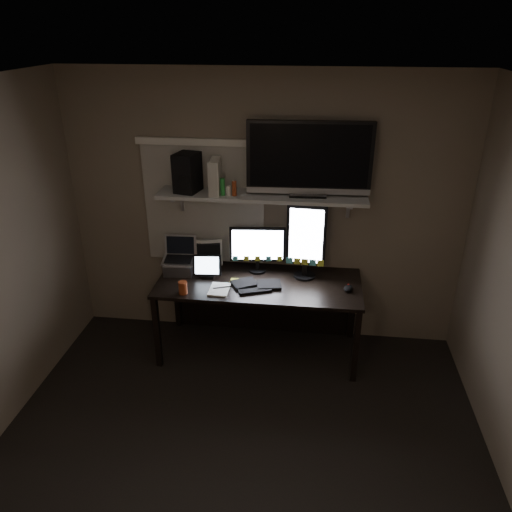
% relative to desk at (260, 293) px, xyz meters
% --- Properties ---
extents(floor, '(3.60, 3.60, 0.00)m').
position_rel_desk_xyz_m(floor, '(0.00, -1.55, -0.55)').
color(floor, black).
rests_on(floor, ground).
extents(ceiling, '(3.60, 3.60, 0.00)m').
position_rel_desk_xyz_m(ceiling, '(0.00, -1.55, 1.95)').
color(ceiling, silver).
rests_on(ceiling, back_wall).
extents(back_wall, '(3.60, 0.00, 3.60)m').
position_rel_desk_xyz_m(back_wall, '(0.00, 0.25, 0.70)').
color(back_wall, brown).
rests_on(back_wall, floor).
extents(window_blinds, '(1.10, 0.02, 1.10)m').
position_rel_desk_xyz_m(window_blinds, '(-0.55, 0.24, 0.75)').
color(window_blinds, '#BBB8A8').
rests_on(window_blinds, back_wall).
extents(desk, '(1.80, 0.75, 0.73)m').
position_rel_desk_xyz_m(desk, '(0.00, 0.00, 0.00)').
color(desk, black).
rests_on(desk, floor).
extents(wall_shelf, '(1.80, 0.35, 0.03)m').
position_rel_desk_xyz_m(wall_shelf, '(0.00, 0.08, 0.91)').
color(wall_shelf, '#ACABA7').
rests_on(wall_shelf, back_wall).
extents(monitor_landscape, '(0.51, 0.10, 0.44)m').
position_rel_desk_xyz_m(monitor_landscape, '(-0.04, 0.09, 0.40)').
color(monitor_landscape, black).
rests_on(monitor_landscape, desk).
extents(monitor_portrait, '(0.35, 0.09, 0.69)m').
position_rel_desk_xyz_m(monitor_portrait, '(0.40, 0.03, 0.52)').
color(monitor_portrait, black).
rests_on(monitor_portrait, desk).
extents(keyboard, '(0.46, 0.31, 0.03)m').
position_rel_desk_xyz_m(keyboard, '(-0.01, -0.19, 0.19)').
color(keyboard, black).
rests_on(keyboard, desk).
extents(mouse, '(0.10, 0.13, 0.04)m').
position_rel_desk_xyz_m(mouse, '(0.78, -0.18, 0.20)').
color(mouse, black).
rests_on(mouse, desk).
extents(notepad, '(0.17, 0.23, 0.01)m').
position_rel_desk_xyz_m(notepad, '(-0.32, -0.31, 0.18)').
color(notepad, silver).
rests_on(notepad, desk).
extents(tablet, '(0.26, 0.13, 0.22)m').
position_rel_desk_xyz_m(tablet, '(-0.47, -0.09, 0.29)').
color(tablet, black).
rests_on(tablet, desk).
extents(file_sorter, '(0.23, 0.14, 0.27)m').
position_rel_desk_xyz_m(file_sorter, '(-0.50, 0.11, 0.31)').
color(file_sorter, black).
rests_on(file_sorter, desk).
extents(laptop, '(0.30, 0.25, 0.32)m').
position_rel_desk_xyz_m(laptop, '(-0.75, -0.04, 0.34)').
color(laptop, '#B2B1B6').
rests_on(laptop, desk).
extents(cup, '(0.09, 0.09, 0.11)m').
position_rel_desk_xyz_m(cup, '(-0.61, -0.40, 0.23)').
color(cup, maroon).
rests_on(cup, desk).
extents(sticky_notes, '(0.36, 0.30, 0.00)m').
position_rel_desk_xyz_m(sticky_notes, '(-0.25, -0.20, 0.18)').
color(sticky_notes, '#CCD339').
rests_on(sticky_notes, desk).
extents(tv, '(1.05, 0.23, 0.62)m').
position_rel_desk_xyz_m(tv, '(0.39, 0.09, 1.24)').
color(tv, black).
rests_on(tv, wall_shelf).
extents(game_console, '(0.10, 0.25, 0.30)m').
position_rel_desk_xyz_m(game_console, '(-0.40, 0.06, 1.07)').
color(game_console, beige).
rests_on(game_console, wall_shelf).
extents(speaker, '(0.23, 0.26, 0.34)m').
position_rel_desk_xyz_m(speaker, '(-0.64, 0.07, 1.09)').
color(speaker, black).
rests_on(speaker, wall_shelf).
extents(bottles, '(0.25, 0.07, 0.16)m').
position_rel_desk_xyz_m(bottles, '(-0.33, 0.00, 1.00)').
color(bottles, '#A50F0C').
rests_on(bottles, wall_shelf).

